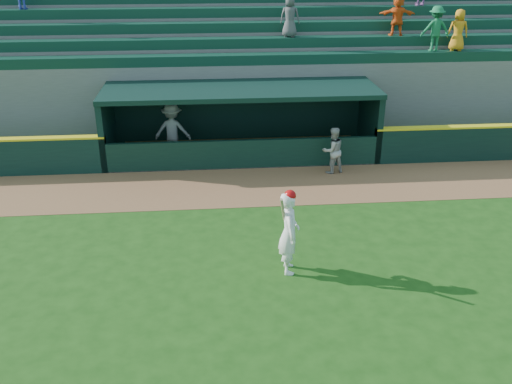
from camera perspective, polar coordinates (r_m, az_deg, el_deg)
ground at (r=13.52m, az=0.59°, el=-7.82°), size 120.00×120.00×0.00m
warning_track at (r=17.85m, az=-0.92°, el=0.54°), size 40.00×3.00×0.01m
dugout_player_front at (r=18.84m, az=7.69°, el=4.14°), size 0.89×0.78×1.55m
dugout_player_inside at (r=20.28m, az=-8.36°, el=6.13°), size 1.32×0.85×1.93m
dugout at (r=20.29m, az=-1.58°, el=7.56°), size 9.40×2.80×2.46m
stands at (r=24.47m, az=-2.17°, el=12.95°), size 34.50×6.29×7.47m
batter_at_plate at (r=13.04m, az=3.32°, el=-3.97°), size 0.53×0.84×2.07m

